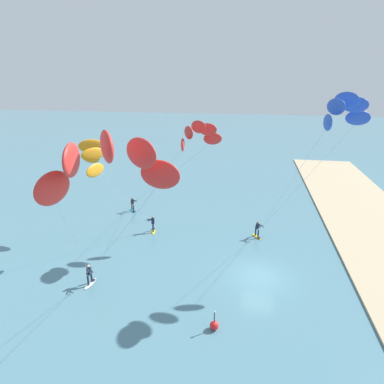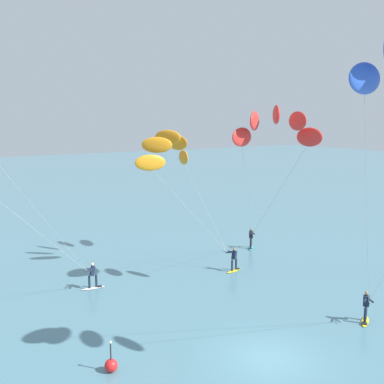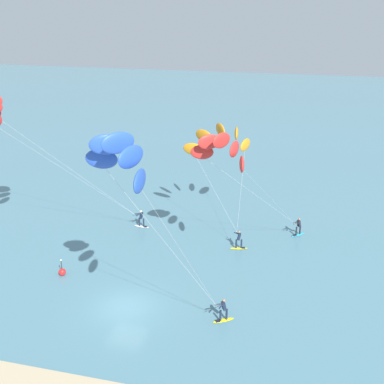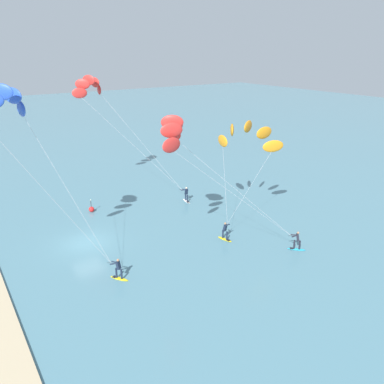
# 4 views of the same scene
# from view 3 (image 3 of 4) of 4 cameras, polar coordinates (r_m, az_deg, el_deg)

# --- Properties ---
(ground_plane) EXTENTS (240.00, 240.00, 0.00)m
(ground_plane) POSITION_cam_3_polar(r_m,az_deg,el_deg) (35.27, -7.66, -13.07)
(ground_plane) COLOR slate
(kitesurfer_nearshore) EXTENTS (7.81, 8.07, 13.85)m
(kitesurfer_nearshore) POSITION_cam_3_polar(r_m,az_deg,el_deg) (24.93, -7.87, 3.16)
(kitesurfer_nearshore) COLOR yellow
(kitesurfer_nearshore) RESTS_ON ground
(kitesurfer_mid_water) EXTENTS (6.59, 7.14, 9.72)m
(kitesurfer_mid_water) POSITION_cam_3_polar(r_m,az_deg,el_deg) (43.90, 3.34, 5.80)
(kitesurfer_mid_water) COLOR yellow
(kitesurfer_mid_water) RESTS_ON ground
(kitesurfer_far_out) EXTENTS (11.97, 9.15, 13.17)m
(kitesurfer_far_out) POSITION_cam_3_polar(r_m,az_deg,el_deg) (41.49, -21.26, 8.32)
(kitesurfer_far_out) COLOR white
(kitesurfer_far_out) RESTS_ON ground
(kitesurfer_downwind) EXTENTS (8.77, 11.17, 11.30)m
(kitesurfer_downwind) POSITION_cam_3_polar(r_m,az_deg,el_deg) (34.93, 3.90, 4.44)
(kitesurfer_downwind) COLOR #23ADD1
(kitesurfer_downwind) RESTS_ON ground
(marker_buoy) EXTENTS (0.56, 0.56, 1.38)m
(marker_buoy) POSITION_cam_3_polar(r_m,az_deg,el_deg) (39.68, -14.80, -8.92)
(marker_buoy) COLOR red
(marker_buoy) RESTS_ON ground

